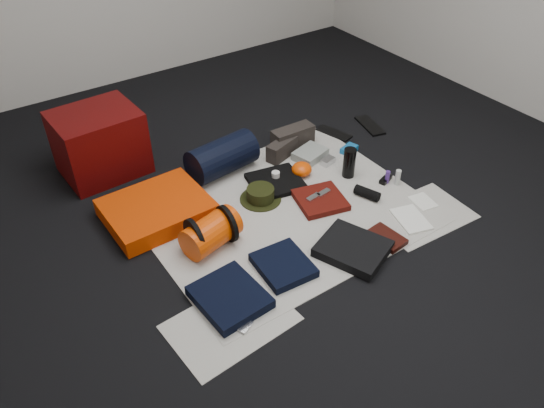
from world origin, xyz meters
TOP-DOWN VIEW (x-y plane):
  - floor at (0.00, 0.00)m, footprint 4.50×4.50m
  - newspaper_mat at (0.00, 0.00)m, footprint 1.60×1.30m
  - newspaper_sheet_front_left at (-0.70, -0.55)m, footprint 0.61×0.44m
  - newspaper_sheet_front_right at (0.65, -0.50)m, footprint 0.60×0.43m
  - red_cabinet at (-0.73, 1.02)m, footprint 0.53×0.45m
  - sleeping_pad at (-0.65, 0.37)m, footprint 0.59×0.49m
  - stuff_sack at (-0.51, -0.03)m, footprint 0.35×0.26m
  - sack_strap_left at (-0.61, -0.03)m, footprint 0.02×0.22m
  - sack_strap_right at (-0.41, -0.03)m, footprint 0.03×0.22m
  - navy_duffel at (-0.10, 0.55)m, footprint 0.47×0.28m
  - boonie_brim at (-0.06, 0.16)m, footprint 0.31×0.31m
  - boonie_crown at (-0.06, 0.16)m, footprint 0.17×0.17m
  - hiking_boot_left at (0.33, 0.48)m, footprint 0.26×0.16m
  - hiking_boot_right at (0.46, 0.54)m, footprint 0.31×0.12m
  - flip_flop_left at (0.82, 0.52)m, footprint 0.16×0.28m
  - flip_flop_right at (1.12, 0.45)m, footprint 0.17×0.31m
  - trousers_navy_a at (-0.63, -0.43)m, footprint 0.33×0.37m
  - trousers_navy_b at (-0.29, -0.40)m, footprint 0.28×0.32m
  - trousers_charcoal at (0.10, -0.51)m, footprint 0.42×0.44m
  - black_tshirt at (0.11, 0.24)m, footprint 0.37×0.36m
  - red_shirt at (0.23, -0.07)m, footprint 0.34×0.34m
  - orange_stuff_sack at (0.31, 0.23)m, footprint 0.16×0.16m
  - first_aid_pouch at (0.48, 0.36)m, footprint 0.25×0.22m
  - water_bottle at (0.55, 0.05)m, footprint 0.09×0.09m
  - speaker at (0.50, -0.19)m, footprint 0.12×0.17m
  - compact_camera at (0.53, 0.24)m, footprint 0.11×0.08m
  - cyan_case at (0.75, 0.27)m, footprint 0.14×0.11m
  - toiletry_purple at (0.71, -0.15)m, footprint 0.03×0.03m
  - toiletry_clear at (0.75, -0.19)m, footprint 0.04×0.04m
  - paperback_book at (0.32, -0.54)m, footprint 0.16×0.22m
  - map_booklet at (0.56, -0.50)m, footprint 0.22×0.27m
  - map_printout at (0.75, -0.42)m, footprint 0.14×0.17m
  - sunglasses at (0.71, -0.13)m, footprint 0.12×0.07m
  - key_cluster at (-0.67, -0.60)m, footprint 0.10×0.10m
  - tape_roll at (0.13, 0.27)m, footprint 0.05×0.05m
  - energy_bar_a at (0.19, -0.05)m, footprint 0.10×0.05m
  - energy_bar_b at (0.27, -0.05)m, footprint 0.10×0.05m

SIDE VIEW (x-z plane):
  - floor at x=0.00m, z-range -0.02..0.00m
  - newspaper_sheet_front_left at x=-0.70m, z-range 0.00..0.00m
  - newspaper_sheet_front_right at x=0.65m, z-range 0.00..0.00m
  - newspaper_mat at x=0.00m, z-range 0.00..0.01m
  - flip_flop_left at x=0.82m, z-range 0.00..0.01m
  - flip_flop_right at x=1.12m, z-range 0.00..0.02m
  - map_printout at x=0.75m, z-range 0.01..0.01m
  - boonie_brim at x=-0.06m, z-range 0.01..0.01m
  - map_booklet at x=0.56m, z-range 0.01..0.02m
  - key_cluster at x=-0.67m, z-range 0.01..0.02m
  - sunglasses at x=0.71m, z-range 0.01..0.03m
  - paperback_book at x=0.32m, z-range 0.01..0.04m
  - black_tshirt at x=0.11m, z-range 0.01..0.04m
  - red_shirt at x=0.23m, z-range 0.01..0.04m
  - cyan_case at x=0.75m, z-range 0.01..0.04m
  - compact_camera at x=0.53m, z-range 0.01..0.05m
  - trousers_navy_b at x=-0.29m, z-range 0.01..0.05m
  - trousers_navy_a at x=-0.63m, z-range 0.01..0.06m
  - first_aid_pouch at x=0.48m, z-range 0.01..0.06m
  - trousers_charcoal at x=0.10m, z-range 0.01..0.06m
  - speaker at x=0.50m, z-range 0.01..0.07m
  - toiletry_purple at x=0.71m, z-range 0.01..0.09m
  - orange_stuff_sack at x=0.31m, z-range 0.01..0.09m
  - energy_bar_a at x=0.19m, z-range 0.04..0.06m
  - energy_bar_b at x=0.27m, z-range 0.04..0.06m
  - boonie_crown at x=-0.06m, z-range 0.01..0.09m
  - tape_roll at x=0.13m, z-range 0.04..0.07m
  - toiletry_clear at x=0.75m, z-range 0.01..0.11m
  - sleeping_pad at x=-0.65m, z-range 0.01..0.11m
  - hiking_boot_left at x=0.33m, z-range 0.01..0.13m
  - hiking_boot_right at x=0.46m, z-range 0.01..0.16m
  - stuff_sack at x=-0.51m, z-range 0.01..0.19m
  - water_bottle at x=0.55m, z-range 0.01..0.21m
  - sack_strap_left at x=-0.61m, z-range 0.01..0.22m
  - sack_strap_right at x=-0.41m, z-range 0.01..0.22m
  - navy_duffel at x=-0.10m, z-range 0.01..0.24m
  - red_cabinet at x=-0.73m, z-range 0.00..0.43m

